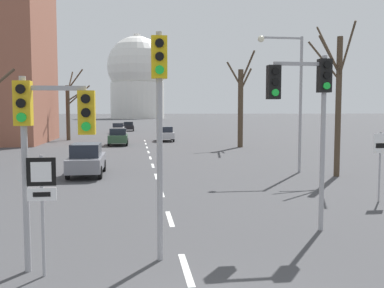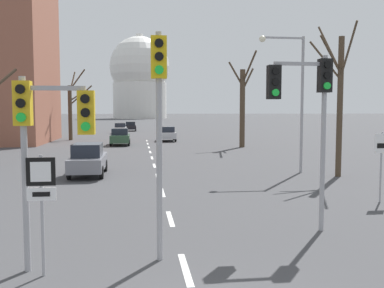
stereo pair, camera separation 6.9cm
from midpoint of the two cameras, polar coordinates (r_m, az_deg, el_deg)
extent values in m
cube|color=silver|center=(9.98, -0.68, -16.33)|extent=(0.16, 2.00, 0.01)
cube|color=silver|center=(14.26, -2.78, -9.90)|extent=(0.16, 2.00, 0.01)
cube|color=silver|center=(18.64, -3.87, -6.46)|extent=(0.16, 2.00, 0.01)
cube|color=silver|center=(23.06, -4.53, -4.33)|extent=(0.16, 2.00, 0.01)
cube|color=silver|center=(27.51, -4.98, -2.89)|extent=(0.16, 2.00, 0.01)
cube|color=silver|center=(31.98, -5.30, -1.85)|extent=(0.16, 2.00, 0.01)
cube|color=silver|center=(36.45, -5.54, -1.07)|extent=(0.16, 2.00, 0.01)
cube|color=silver|center=(40.93, -5.73, -0.45)|extent=(0.16, 2.00, 0.01)
cube|color=silver|center=(45.42, -5.88, 0.04)|extent=(0.16, 2.00, 0.01)
cube|color=silver|center=(49.90, -6.01, 0.44)|extent=(0.16, 2.00, 0.01)
cylinder|color=#9E9EA3|center=(10.01, -21.19, -3.91)|extent=(0.14, 0.14, 4.28)
cube|color=gold|center=(9.91, -21.45, 5.07)|extent=(0.36, 0.28, 0.96)
cylinder|color=black|center=(9.75, -21.75, 6.82)|extent=(0.20, 0.06, 0.20)
cylinder|color=black|center=(9.74, -21.69, 5.08)|extent=(0.20, 0.06, 0.20)
cylinder|color=green|center=(9.75, -21.64, 3.33)|extent=(0.20, 0.06, 0.20)
cube|color=#9E9EA3|center=(9.78, -17.69, 7.11)|extent=(1.33, 0.10, 0.10)
cube|color=gold|center=(9.67, -13.72, 4.09)|extent=(0.36, 0.28, 0.96)
cylinder|color=black|center=(9.50, -13.87, 5.87)|extent=(0.20, 0.06, 0.20)
cylinder|color=black|center=(9.50, -13.83, 4.08)|extent=(0.20, 0.06, 0.20)
cylinder|color=green|center=(9.51, -13.80, 2.29)|extent=(0.20, 0.06, 0.20)
cylinder|color=#9E9EA3|center=(10.01, -4.20, -0.54)|extent=(0.14, 0.14, 5.35)
cube|color=yellow|center=(10.04, -4.27, 11.44)|extent=(0.36, 0.28, 0.96)
cylinder|color=black|center=(9.92, -4.22, 13.27)|extent=(0.20, 0.06, 0.20)
cylinder|color=black|center=(9.88, -4.21, 11.56)|extent=(0.20, 0.06, 0.20)
cylinder|color=green|center=(9.84, -4.20, 9.84)|extent=(0.20, 0.06, 0.20)
cylinder|color=#9E9EA3|center=(13.05, 17.22, -0.03)|extent=(0.14, 0.14, 5.13)
cube|color=black|center=(13.05, 17.43, 8.68)|extent=(0.36, 0.28, 0.96)
cylinder|color=black|center=(12.93, 17.78, 10.04)|extent=(0.20, 0.06, 0.20)
cylinder|color=black|center=(12.90, 17.75, 8.73)|extent=(0.20, 0.06, 0.20)
cylinder|color=green|center=(12.88, 17.71, 7.41)|extent=(0.20, 0.06, 0.20)
cube|color=#9E9EA3|center=(12.79, 14.32, 10.33)|extent=(1.52, 0.10, 0.10)
cube|color=black|center=(12.49, 11.01, 8.09)|extent=(0.36, 0.28, 0.96)
cylinder|color=black|center=(12.35, 11.28, 9.51)|extent=(0.20, 0.06, 0.20)
cylinder|color=black|center=(12.33, 11.26, 8.13)|extent=(0.20, 0.06, 0.20)
cylinder|color=green|center=(12.31, 11.23, 6.75)|extent=(0.20, 0.06, 0.20)
cylinder|color=#9E9EA3|center=(9.75, -19.14, -9.07)|extent=(0.07, 0.07, 2.62)
cube|color=black|center=(9.55, -19.32, -3.50)|extent=(0.60, 0.03, 0.60)
cube|color=white|center=(9.54, -19.34, -3.52)|extent=(0.42, 0.01, 0.42)
cube|color=white|center=(9.63, -19.24, -6.33)|extent=(0.60, 0.03, 0.28)
cube|color=black|center=(9.61, -19.26, -6.35)|extent=(0.36, 0.01, 0.10)
cylinder|color=#9E9EA3|center=(18.05, 23.98, -2.85)|extent=(0.07, 0.07, 2.72)
cube|color=white|center=(17.94, 24.11, 0.09)|extent=(0.60, 0.03, 0.76)
cube|color=black|center=(17.93, 24.13, -0.22)|extent=(0.42, 0.01, 0.19)
cylinder|color=#9E9EA3|center=(24.99, 14.53, 5.01)|extent=(0.16, 0.16, 7.65)
cube|color=#9E9EA3|center=(24.90, 12.12, 13.67)|extent=(2.35, 0.10, 0.10)
sphere|color=#F2EAC6|center=(24.53, 9.45, 13.66)|extent=(0.36, 0.36, 0.36)
cube|color=#B7B7BC|center=(49.13, -3.27, 1.21)|extent=(1.75, 4.33, 0.68)
cube|color=#1E232D|center=(48.88, -3.26, 1.96)|extent=(1.49, 2.08, 0.63)
cylinder|color=black|center=(50.44, -4.31, 0.90)|extent=(0.18, 0.71, 0.71)
cylinder|color=black|center=(50.55, -2.44, 0.92)|extent=(0.18, 0.71, 0.71)
cylinder|color=black|center=(47.76, -4.14, 0.70)|extent=(0.18, 0.71, 0.71)
cylinder|color=black|center=(47.88, -2.17, 0.71)|extent=(0.18, 0.71, 0.71)
cube|color=slate|center=(24.04, -13.59, -2.41)|extent=(1.75, 4.45, 0.72)
cube|color=#1E232D|center=(23.74, -13.68, -0.78)|extent=(1.48, 2.14, 0.69)
cylinder|color=black|center=(25.54, -15.07, -2.85)|extent=(0.18, 0.68, 0.68)
cylinder|color=black|center=(25.37, -11.38, -2.83)|extent=(0.18, 0.68, 0.68)
cylinder|color=black|center=(22.84, -16.01, -3.73)|extent=(0.18, 0.68, 0.68)
cylinder|color=black|center=(22.65, -11.88, -3.72)|extent=(0.18, 0.68, 0.68)
cube|color=silver|center=(66.11, -9.51, 1.97)|extent=(1.80, 4.13, 0.61)
cube|color=#1E232D|center=(65.88, -9.52, 2.50)|extent=(1.53, 1.98, 0.63)
cylinder|color=black|center=(67.44, -10.18, 1.75)|extent=(0.18, 0.70, 0.70)
cylinder|color=black|center=(67.37, -8.74, 1.77)|extent=(0.18, 0.70, 0.70)
cylinder|color=black|center=(64.88, -10.30, 1.64)|extent=(0.18, 0.70, 0.70)
cylinder|color=black|center=(64.82, -8.80, 1.66)|extent=(0.18, 0.70, 0.70)
cube|color=black|center=(73.43, -8.15, 2.25)|extent=(1.80, 3.98, 0.66)
cube|color=#1E232D|center=(73.21, -8.16, 2.73)|extent=(1.53, 1.91, 0.59)
cylinder|color=black|center=(74.70, -8.79, 2.02)|extent=(0.18, 0.66, 0.66)
cylinder|color=black|center=(74.67, -7.48, 2.04)|extent=(0.18, 0.66, 0.66)
cylinder|color=black|center=(72.24, -8.84, 1.94)|extent=(0.18, 0.66, 0.66)
cylinder|color=black|center=(72.21, -7.49, 1.95)|extent=(0.18, 0.66, 0.66)
cube|color=#2D4C33|center=(43.90, -9.51, 0.75)|extent=(1.88, 4.09, 0.75)
cube|color=#1E232D|center=(43.66, -9.54, 1.65)|extent=(1.59, 1.96, 0.65)
cylinder|color=black|center=(45.24, -10.57, 0.37)|extent=(0.18, 0.65, 0.65)
cylinder|color=black|center=(45.17, -8.32, 0.40)|extent=(0.18, 0.65, 0.65)
cylinder|color=black|center=(42.71, -10.76, 0.13)|extent=(0.18, 0.65, 0.65)
cylinder|color=black|center=(42.64, -8.38, 0.15)|extent=(0.18, 0.65, 0.65)
cylinder|color=#473828|center=(52.49, -15.90, 4.01)|extent=(0.45, 0.45, 6.44)
cylinder|color=#473828|center=(52.40, -15.02, 8.27)|extent=(1.93, 0.33, 2.53)
cylinder|color=#473828|center=(52.69, -14.55, 6.32)|extent=(2.58, 0.93, 2.44)
cylinder|color=#473828|center=(52.47, -15.01, 6.20)|extent=(1.80, 0.33, 1.26)
cylinder|color=#473828|center=(53.61, -15.62, 7.96)|extent=(0.48, 2.23, 2.64)
cylinder|color=#473828|center=(41.20, 6.78, 4.72)|extent=(0.50, 0.50, 7.40)
cylinder|color=#473828|center=(41.17, 5.91, 9.27)|extent=(1.48, 0.20, 2.32)
cylinder|color=#473828|center=(40.07, 7.73, 10.17)|extent=(0.61, 3.02, 2.66)
cylinder|color=#473828|center=(41.24, 7.49, 8.52)|extent=(1.07, 0.55, 2.14)
cylinder|color=#473828|center=(24.10, 19.19, 4.66)|extent=(0.31, 0.31, 7.42)
cylinder|color=#473828|center=(24.20, 17.41, 10.59)|extent=(1.56, 0.75, 2.12)
cylinder|color=#473828|center=(25.06, 17.90, 12.01)|extent=(0.54, 1.97, 2.72)
cylinder|color=#473828|center=(23.66, 18.08, 11.29)|extent=(1.53, 0.80, 1.88)
cylinder|color=#473828|center=(23.46, 20.22, 11.61)|extent=(0.23, 1.88, 2.67)
cylinder|color=silver|center=(181.28, -6.95, 5.74)|extent=(22.28, 22.28, 14.85)
sphere|color=silver|center=(182.14, -6.99, 10.22)|extent=(24.76, 24.76, 24.76)
cylinder|color=silver|center=(183.58, -7.03, 13.69)|extent=(2.97, 2.97, 4.33)
camera|label=1|loc=(0.03, -89.83, 0.01)|focal=40.00mm
camera|label=2|loc=(0.03, 90.17, -0.01)|focal=40.00mm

